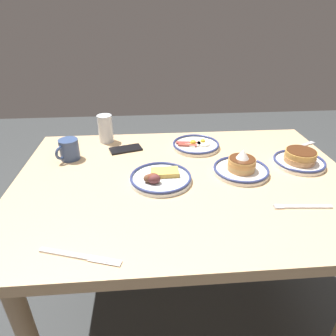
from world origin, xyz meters
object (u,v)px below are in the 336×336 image
plate_far_companion (196,145)px  fork_far (302,207)px  cell_phone (126,149)px  butter_knife (80,256)px  plate_far_side (241,167)px  fork_near (301,146)px  plate_near_main (299,159)px  drinking_glass (106,130)px  plate_center_pancakes (160,178)px  coffee_mug (69,149)px

plate_far_companion → fork_far: bearing=118.9°
cell_phone → fork_far: size_ratio=0.74×
fork_far → butter_knife: size_ratio=0.86×
plate_far_side → fork_near: plate_far_side is taller
plate_far_side → fork_near: bearing=-148.3°
plate_near_main → plate_far_side: bearing=10.8°
plate_far_side → cell_phone: bearing=-28.5°
cell_phone → fork_far: bearing=123.3°
plate_near_main → butter_knife: 0.94m
fork_far → drinking_glass: bearing=-40.8°
plate_near_main → fork_near: size_ratio=1.18×
plate_center_pancakes → plate_far_side: 0.32m
plate_near_main → fork_far: (0.13, 0.29, -0.02)m
drinking_glass → cell_phone: bearing=132.3°
plate_far_side → drinking_glass: size_ratio=1.66×
coffee_mug → plate_near_main: bearing=172.3°
plate_near_main → drinking_glass: drinking_glass is taller
plate_far_side → cell_phone: (0.46, -0.25, -0.02)m
plate_far_side → plate_center_pancakes: bearing=6.9°
plate_far_companion → drinking_glass: bearing=-14.0°
plate_near_main → plate_far_companion: plate_near_main is taller
fork_near → cell_phone: bearing=-2.3°
cell_phone → butter_knife: size_ratio=0.64×
plate_near_main → plate_center_pancakes: (0.58, 0.09, -0.01)m
plate_far_side → plate_near_main: bearing=-169.2°
plate_far_side → fork_far: size_ratio=1.13×
coffee_mug → fork_near: coffee_mug is taller
coffee_mug → butter_knife: size_ratio=0.45×
drinking_glass → fork_far: size_ratio=0.68×
fork_near → fork_far: (0.22, 0.46, -0.00)m
plate_center_pancakes → cell_phone: bearing=-64.0°
fork_near → butter_knife: same height
butter_knife → fork_near: bearing=-145.4°
plate_near_main → fork_near: 0.19m
coffee_mug → plate_far_side: bearing=165.6°
plate_center_pancakes → drinking_glass: 0.47m
coffee_mug → plate_center_pancakes: bearing=149.9°
plate_far_companion → plate_far_side: 0.29m
plate_near_main → drinking_glass: size_ratio=1.59×
plate_near_main → plate_far_side: plate_far_side is taller
plate_center_pancakes → fork_far: plate_center_pancakes is taller
drinking_glass → fork_far: (-0.70, 0.60, -0.06)m
fork_far → plate_far_companion: bearing=-61.1°
coffee_mug → fork_near: 1.06m
plate_far_companion → butter_knife: size_ratio=0.97×
fork_far → plate_center_pancakes: bearing=-24.1°
drinking_glass → plate_center_pancakes: bearing=121.0°
plate_near_main → coffee_mug: bearing=-7.7°
plate_far_companion → plate_near_main: bearing=153.1°
plate_center_pancakes → cell_phone: 0.32m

